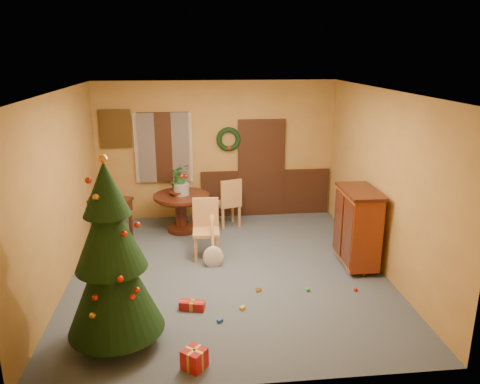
{
  "coord_description": "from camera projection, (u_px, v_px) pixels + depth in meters",
  "views": [
    {
      "loc": [
        -0.55,
        -6.95,
        3.45
      ],
      "look_at": [
        0.24,
        0.4,
        1.23
      ],
      "focal_mm": 35.0,
      "sensor_mm": 36.0,
      "label": 1
    }
  ],
  "objects": [
    {
      "name": "guitar",
      "position": [
        213.0,
        244.0,
        7.72
      ],
      "size": [
        0.37,
        0.54,
        0.8
      ],
      "primitive_type": null,
      "rotation": [
        -0.49,
        0.0,
        -0.04
      ],
      "color": "beige",
      "rests_on": "floor"
    },
    {
      "name": "toy_e",
      "position": [
        259.0,
        290.0,
        7.01
      ],
      "size": [
        0.09,
        0.07,
        0.05
      ],
      "primitive_type": "cube",
      "rotation": [
        0.0,
        0.0,
        0.28
      ],
      "color": "orange",
      "rests_on": "floor"
    },
    {
      "name": "gift_c",
      "position": [
        111.0,
        271.0,
        7.51
      ],
      "size": [
        0.34,
        0.35,
        0.16
      ],
      "color": "brown",
      "rests_on": "floor"
    },
    {
      "name": "chair_near",
      "position": [
        206.0,
        226.0,
        8.08
      ],
      "size": [
        0.46,
        0.46,
        1.04
      ],
      "color": "#945E3B",
      "rests_on": "floor"
    },
    {
      "name": "centerpiece_plant",
      "position": [
        181.0,
        174.0,
        9.06
      ],
      "size": [
        0.36,
        0.31,
        0.39
      ],
      "primitive_type": "imported",
      "color": "#1E4C23",
      "rests_on": "urn"
    },
    {
      "name": "toy_b",
      "position": [
        308.0,
        289.0,
        7.01
      ],
      "size": [
        0.06,
        0.06,
        0.06
      ],
      "primitive_type": "sphere",
      "color": "green",
      "rests_on": "floor"
    },
    {
      "name": "sideboard",
      "position": [
        358.0,
        226.0,
        7.68
      ],
      "size": [
        0.57,
        1.05,
        1.33
      ],
      "color": "#5B140A",
      "rests_on": "floor"
    },
    {
      "name": "writing_desk",
      "position": [
        108.0,
        209.0,
        8.87
      ],
      "size": [
        0.99,
        0.7,
        0.79
      ],
      "color": "black",
      "rests_on": "floor"
    },
    {
      "name": "gift_d",
      "position": [
        192.0,
        305.0,
        6.51
      ],
      "size": [
        0.37,
        0.23,
        0.13
      ],
      "color": "#A51616",
      "rests_on": "floor"
    },
    {
      "name": "toy_a",
      "position": [
        220.0,
        321.0,
        6.21
      ],
      "size": [
        0.09,
        0.09,
        0.05
      ],
      "primitive_type": "cube",
      "rotation": [
        0.0,
        0.0,
        0.78
      ],
      "color": "#295AB3",
      "rests_on": "floor"
    },
    {
      "name": "dining_table",
      "position": [
        182.0,
        206.0,
        9.25
      ],
      "size": [
        1.11,
        1.11,
        0.76
      ],
      "color": "black",
      "rests_on": "floor"
    },
    {
      "name": "gift_a",
      "position": [
        117.0,
        300.0,
        6.62
      ],
      "size": [
        0.38,
        0.35,
        0.17
      ],
      "color": "brown",
      "rests_on": "floor"
    },
    {
      "name": "gift_b",
      "position": [
        194.0,
        359.0,
        5.29
      ],
      "size": [
        0.33,
        0.33,
        0.24
      ],
      "color": "#A51616",
      "rests_on": "floor"
    },
    {
      "name": "urn",
      "position": [
        181.0,
        189.0,
        9.15
      ],
      "size": [
        0.31,
        0.31,
        0.23
      ],
      "primitive_type": "cylinder",
      "color": "slate",
      "rests_on": "dining_table"
    },
    {
      "name": "chair_far",
      "position": [
        229.0,
        201.0,
        9.46
      ],
      "size": [
        0.55,
        0.55,
        1.02
      ],
      "color": "#945E3B",
      "rests_on": "floor"
    },
    {
      "name": "christmas_tree",
      "position": [
        111.0,
        259.0,
        5.45
      ],
      "size": [
        1.15,
        1.15,
        2.38
      ],
      "color": "#382111",
      "rests_on": "floor"
    },
    {
      "name": "stand_plant",
      "position": [
        177.0,
        181.0,
        9.08
      ],
      "size": [
        0.28,
        0.26,
        0.41
      ],
      "primitive_type": "imported",
      "rotation": [
        0.0,
        0.0,
        -0.43
      ],
      "color": "#19471E",
      "rests_on": "plant_stand"
    },
    {
      "name": "toy_d",
      "position": [
        356.0,
        289.0,
        7.02
      ],
      "size": [
        0.06,
        0.06,
        0.06
      ],
      "primitive_type": "sphere",
      "color": "#B1210B",
      "rests_on": "floor"
    },
    {
      "name": "toy_c",
      "position": [
        242.0,
        308.0,
        6.51
      ],
      "size": [
        0.09,
        0.09,
        0.05
      ],
      "primitive_type": "cube",
      "rotation": [
        0.0,
        0.0,
        0.84
      ],
      "color": "gold",
      "rests_on": "floor"
    },
    {
      "name": "room_envelope",
      "position": [
        227.0,
        166.0,
        9.94
      ],
      "size": [
        5.5,
        5.5,
        5.5
      ],
      "color": "#384252",
      "rests_on": "ground"
    },
    {
      "name": "plant_stand",
      "position": [
        178.0,
        206.0,
        9.23
      ],
      "size": [
        0.33,
        0.33,
        0.84
      ],
      "color": "black",
      "rests_on": "floor"
    }
  ]
}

